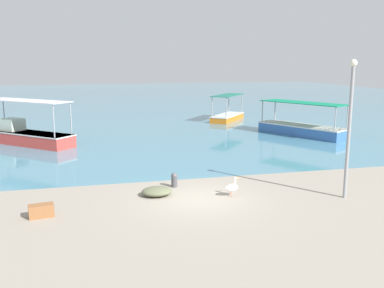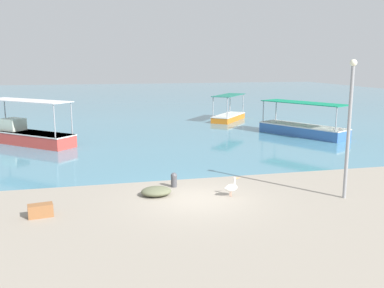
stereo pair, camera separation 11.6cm
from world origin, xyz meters
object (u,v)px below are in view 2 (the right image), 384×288
object	(u,v)px
pelican	(231,187)
fishing_boat_center	(28,134)
fishing_boat_far_left	(303,128)
net_pile	(156,191)
cargo_crate	(41,210)
mooring_bollard	(174,179)
fishing_boat_near_right	(229,116)
lamp_post	(349,122)

from	to	relation	value
pelican	fishing_boat_center	bearing A→B (deg)	124.72
fishing_boat_far_left	net_pile	world-z (taller)	fishing_boat_far_left
fishing_boat_far_left	net_pile	xyz separation A→B (m)	(-12.92, -12.01, -0.37)
fishing_boat_far_left	cargo_crate	xyz separation A→B (m)	(-17.33, -13.50, -0.32)
fishing_boat_center	cargo_crate	xyz separation A→B (m)	(2.30, -14.68, -0.43)
fishing_boat_far_left	mooring_bollard	world-z (taller)	fishing_boat_far_left
pelican	net_pile	distance (m)	3.11
fishing_boat_near_right	pelican	world-z (taller)	fishing_boat_near_right
mooring_bollard	cargo_crate	world-z (taller)	mooring_bollard
fishing_boat_far_left	fishing_boat_center	distance (m)	19.67
fishing_boat_near_right	mooring_bollard	world-z (taller)	fishing_boat_near_right
mooring_bollard	net_pile	distance (m)	1.42
pelican	cargo_crate	bearing A→B (deg)	-174.75
fishing_boat_center	net_pile	xyz separation A→B (m)	(6.71, -13.19, -0.48)
fishing_boat_far_left	cargo_crate	size ratio (longest dim) A/B	8.08
fishing_boat_center	lamp_post	distance (m)	20.94
pelican	lamp_post	bearing A→B (deg)	-15.97
fishing_boat_near_right	pelican	xyz separation A→B (m)	(-7.10, -21.99, -0.10)
fishing_boat_far_left	pelican	bearing A→B (deg)	-127.76
fishing_boat_near_right	net_pile	distance (m)	23.46
fishing_boat_near_right	cargo_crate	size ratio (longest dim) A/B	5.80
mooring_bollard	net_pile	xyz separation A→B (m)	(-0.95, -1.04, -0.17)
cargo_crate	fishing_boat_far_left	bearing A→B (deg)	37.93
pelican	lamp_post	xyz separation A→B (m)	(4.41, -1.26, 2.76)
fishing_boat_center	lamp_post	world-z (taller)	lamp_post
fishing_boat_near_right	lamp_post	size ratio (longest dim) A/B	0.90
fishing_boat_far_left	lamp_post	bearing A→B (deg)	-111.39
fishing_boat_far_left	mooring_bollard	distance (m)	16.24
mooring_bollard	fishing_boat_far_left	bearing A→B (deg)	42.47
fishing_boat_center	net_pile	distance (m)	14.80
cargo_crate	lamp_post	bearing A→B (deg)	-2.83
fishing_boat_far_left	fishing_boat_center	xyz separation A→B (m)	(-19.63, 1.18, 0.11)
pelican	mooring_bollard	xyz separation A→B (m)	(-2.05, 1.86, -0.03)
pelican	mooring_bollard	bearing A→B (deg)	137.77
fishing_boat_far_left	mooring_bollard	xyz separation A→B (m)	(-11.98, -10.96, -0.20)
pelican	lamp_post	size ratio (longest dim) A/B	0.14
fishing_boat_far_left	net_pile	size ratio (longest dim) A/B	5.48
lamp_post	net_pile	size ratio (longest dim) A/B	4.40
fishing_boat_center	fishing_boat_far_left	bearing A→B (deg)	-3.44
fishing_boat_near_right	net_pile	world-z (taller)	fishing_boat_near_right
fishing_boat_near_right	mooring_bollard	bearing A→B (deg)	-114.44
fishing_boat_center	mooring_bollard	size ratio (longest dim) A/B	9.72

